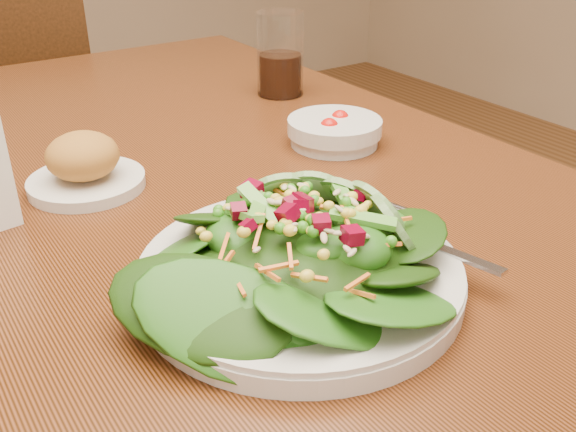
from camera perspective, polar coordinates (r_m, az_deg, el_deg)
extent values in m
cube|color=brown|center=(0.86, -9.68, 2.26)|extent=(0.90, 1.40, 0.04)
cylinder|color=#47220C|center=(1.69, -6.12, 1.88)|extent=(0.07, 0.07, 0.71)
cube|color=#47220C|center=(1.93, -21.93, 4.96)|extent=(0.48, 0.48, 0.04)
cylinder|color=#47220C|center=(2.17, -16.63, 2.20)|extent=(0.04, 0.04, 0.39)
cylinder|color=#47220C|center=(1.87, -15.55, -2.02)|extent=(0.04, 0.04, 0.39)
cube|color=#47220C|center=(1.68, -23.23, 10.02)|extent=(0.37, 0.11, 0.43)
cylinder|color=silver|center=(0.61, 1.06, -5.37)|extent=(0.31, 0.31, 0.02)
ellipsoid|color=black|center=(0.59, 1.08, -2.72)|extent=(0.21, 0.21, 0.05)
cube|color=silver|center=(0.66, 11.93, -1.92)|extent=(0.05, 0.18, 0.01)
cylinder|color=silver|center=(0.84, -17.45, 2.86)|extent=(0.14, 0.14, 0.01)
ellipsoid|color=#A46628|center=(0.83, -17.80, 5.14)|extent=(0.09, 0.09, 0.06)
cylinder|color=silver|center=(0.94, 4.14, 7.50)|extent=(0.14, 0.14, 0.04)
sphere|color=red|center=(0.95, 4.64, 8.52)|extent=(0.03, 0.03, 0.03)
sphere|color=red|center=(0.92, 3.68, 7.81)|extent=(0.03, 0.03, 0.03)
cylinder|color=silver|center=(1.15, -0.71, 14.20)|extent=(0.08, 0.08, 0.14)
cylinder|color=black|center=(1.16, -0.70, 12.48)|extent=(0.07, 0.07, 0.07)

